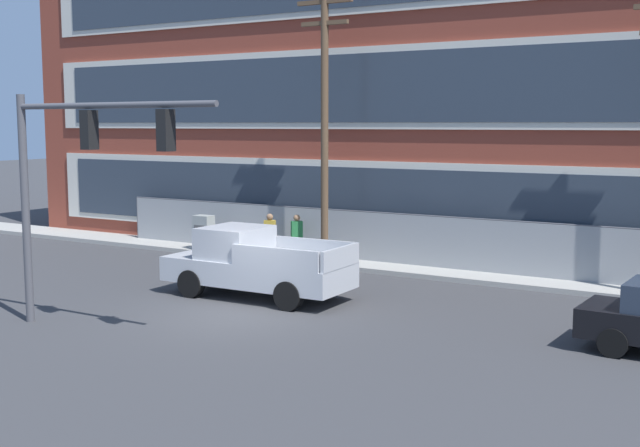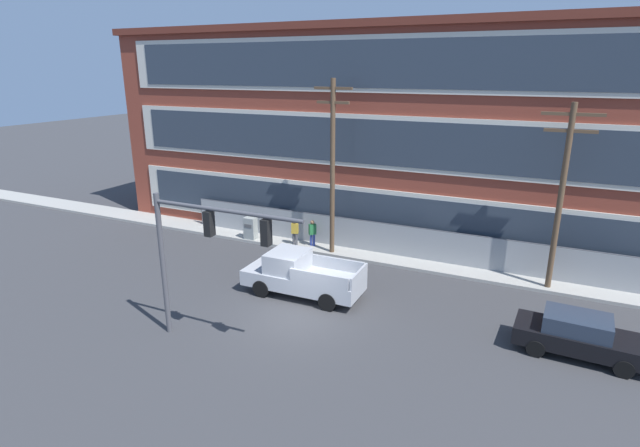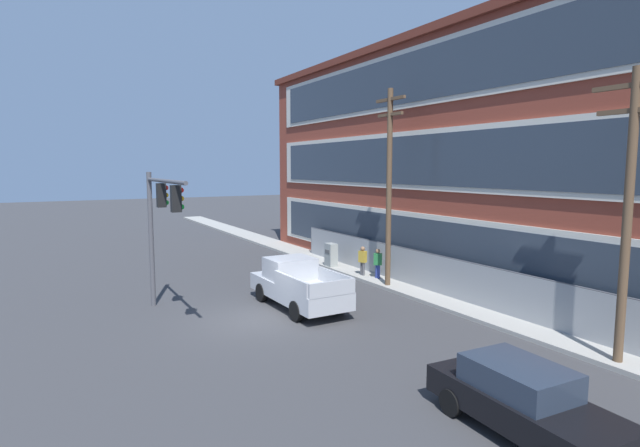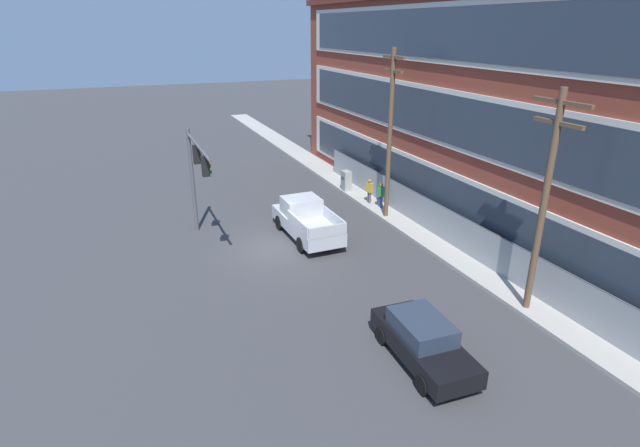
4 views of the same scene
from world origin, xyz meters
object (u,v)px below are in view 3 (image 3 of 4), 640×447
(utility_pole_near_corner, at_px, (389,182))
(pedestrian_near_cabinet, at_px, (378,263))
(traffic_signal_mast, at_px, (159,214))
(utility_pole_midblock, at_px, (628,205))
(pickup_truck_silver, at_px, (297,285))
(electrical_cabinet, at_px, (331,256))
(pedestrian_by_fence, at_px, (363,260))
(sedan_black, at_px, (522,399))

(utility_pole_near_corner, xyz_separation_m, pedestrian_near_cabinet, (-1.42, 0.43, -4.18))
(traffic_signal_mast, bearing_deg, utility_pole_midblock, 42.65)
(pickup_truck_silver, relative_size, electrical_cabinet, 3.76)
(pedestrian_by_fence, bearing_deg, utility_pole_near_corner, -3.87)
(pickup_truck_silver, xyz_separation_m, electrical_cabinet, (-6.09, 5.23, -0.20))
(traffic_signal_mast, xyz_separation_m, utility_pole_midblock, (11.54, 10.63, 0.72))
(sedan_black, bearing_deg, utility_pole_near_corner, 155.70)
(utility_pole_near_corner, distance_m, electrical_cabinet, 6.90)
(utility_pole_near_corner, height_order, pedestrian_by_fence, utility_pole_near_corner)
(sedan_black, height_order, electrical_cabinet, sedan_black)
(utility_pole_near_corner, bearing_deg, pickup_truck_silver, -81.49)
(utility_pole_midblock, bearing_deg, sedan_black, -78.38)
(pedestrian_near_cabinet, distance_m, pedestrian_by_fence, 1.03)
(traffic_signal_mast, height_order, pickup_truck_silver, traffic_signal_mast)
(sedan_black, relative_size, pedestrian_by_fence, 2.67)
(utility_pole_midblock, relative_size, pedestrian_by_fence, 5.09)
(sedan_black, distance_m, pedestrian_near_cabinet, 14.86)
(traffic_signal_mast, relative_size, pedestrian_by_fence, 3.62)
(pickup_truck_silver, distance_m, pedestrian_by_fence, 6.33)
(sedan_black, relative_size, pedestrian_near_cabinet, 2.67)
(traffic_signal_mast, bearing_deg, pedestrian_by_fence, 100.14)
(utility_pole_midblock, distance_m, pedestrian_by_fence, 13.98)
(utility_pole_near_corner, distance_m, pedestrian_by_fence, 4.83)
(utility_pole_near_corner, height_order, utility_pole_midblock, utility_pole_near_corner)
(traffic_signal_mast, height_order, sedan_black, traffic_signal_mast)
(traffic_signal_mast, relative_size, sedan_black, 1.35)
(utility_pole_near_corner, xyz_separation_m, electrical_cabinet, (-5.30, -0.07, -4.42))
(traffic_signal_mast, height_order, pedestrian_by_fence, traffic_signal_mast)
(pedestrian_near_cabinet, bearing_deg, pickup_truck_silver, -68.90)
(utility_pole_midblock, relative_size, pedestrian_near_cabinet, 5.09)
(sedan_black, bearing_deg, pickup_truck_silver, 178.94)
(traffic_signal_mast, distance_m, pedestrian_by_fence, 11.29)
(pickup_truck_silver, distance_m, electrical_cabinet, 8.03)
(pickup_truck_silver, xyz_separation_m, pedestrian_by_fence, (-3.20, 5.46, 0.03))
(pickup_truck_silver, distance_m, utility_pole_midblock, 12.21)
(pickup_truck_silver, xyz_separation_m, pedestrian_near_cabinet, (-2.21, 5.73, 0.03))
(pedestrian_near_cabinet, bearing_deg, utility_pole_near_corner, -16.86)
(pedestrian_near_cabinet, xyz_separation_m, pedestrian_by_fence, (-0.99, -0.27, 0.00))
(pickup_truck_silver, relative_size, utility_pole_near_corner, 0.59)
(utility_pole_near_corner, relative_size, electrical_cabinet, 6.41)
(traffic_signal_mast, distance_m, pedestrian_near_cabinet, 11.42)
(sedan_black, xyz_separation_m, pedestrian_by_fence, (-14.61, 5.67, 0.18))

